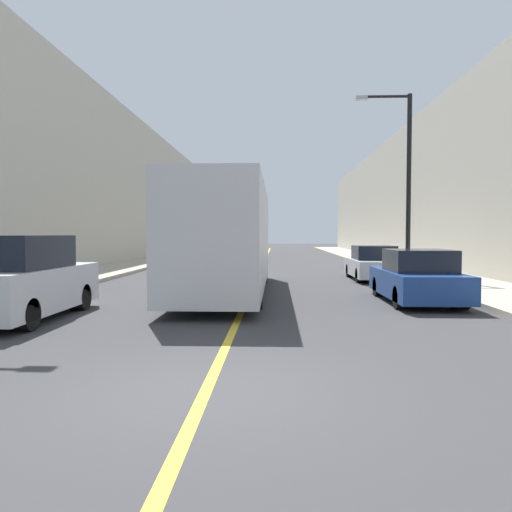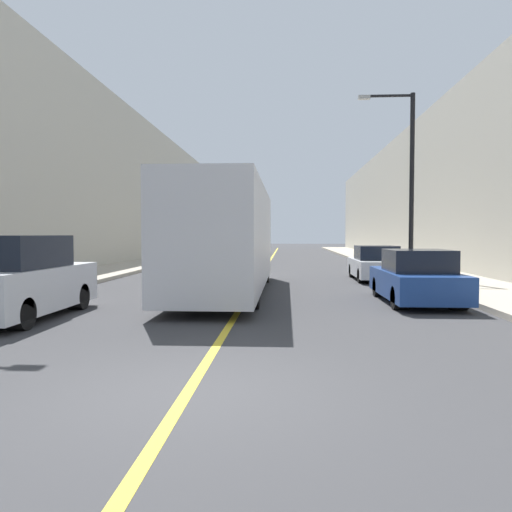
{
  "view_description": "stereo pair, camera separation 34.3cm",
  "coord_description": "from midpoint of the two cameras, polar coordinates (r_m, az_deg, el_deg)",
  "views": [
    {
      "loc": [
        0.89,
        -6.05,
        1.97
      ],
      "look_at": [
        0.19,
        11.09,
        1.23
      ],
      "focal_mm": 35.0,
      "sensor_mm": 36.0,
      "label": 1
    },
    {
      "loc": [
        1.23,
        -6.04,
        1.97
      ],
      "look_at": [
        0.19,
        11.09,
        1.23
      ],
      "focal_mm": 35.0,
      "sensor_mm": 36.0,
      "label": 2
    }
  ],
  "objects": [
    {
      "name": "bus",
      "position": [
        16.8,
        -3.77,
        2.13
      ],
      "size": [
        2.5,
        11.68,
        3.52
      ],
      "color": "silver",
      "rests_on": "ground"
    },
    {
      "name": "building_row_right",
      "position": [
        37.67,
        18.81,
        6.56
      ],
      "size": [
        4.0,
        72.0,
        9.49
      ],
      "primitive_type": "cube",
      "color": "#B7B2A3",
      "rests_on": "ground"
    },
    {
      "name": "sidewalk_right",
      "position": [
        36.75,
        13.19,
        -0.54
      ],
      "size": [
        3.37,
        72.0,
        0.16
      ],
      "primitive_type": "cube",
      "color": "#A89E8C",
      "rests_on": "ground"
    },
    {
      "name": "car_right_near",
      "position": [
        15.11,
        17.32,
        -2.49
      ],
      "size": [
        1.9,
        4.47,
        1.54
      ],
      "color": "navy",
      "rests_on": "ground"
    },
    {
      "name": "car_right_mid",
      "position": [
        22.1,
        12.77,
        -0.95
      ],
      "size": [
        1.84,
        4.41,
        1.5
      ],
      "color": "silver",
      "rests_on": "ground"
    },
    {
      "name": "road_center_line",
      "position": [
        36.11,
        0.66,
        -0.65
      ],
      "size": [
        0.16,
        72.0,
        0.01
      ],
      "primitive_type": "cube",
      "color": "gold",
      "rests_on": "ground"
    },
    {
      "name": "ground_plane",
      "position": [
        6.45,
        -7.48,
        -15.37
      ],
      "size": [
        200.0,
        200.0,
        0.0
      ],
      "primitive_type": "plane",
      "color": "#38383A"
    },
    {
      "name": "parked_suv_left",
      "position": [
        12.82,
        -25.82,
        -2.58
      ],
      "size": [
        1.85,
        4.61,
        1.95
      ],
      "color": "silver",
      "rests_on": "ground"
    },
    {
      "name": "sidewalk_left",
      "position": [
        37.21,
        -11.72,
        -0.49
      ],
      "size": [
        3.37,
        72.0,
        0.16
      ],
      "primitive_type": "cube",
      "color": "#A89E8C",
      "rests_on": "ground"
    },
    {
      "name": "building_row_left",
      "position": [
        38.38,
        -17.18,
        7.57
      ],
      "size": [
        4.0,
        72.0,
        10.9
      ],
      "primitive_type": "cube",
      "color": "#B7B2A3",
      "rests_on": "ground"
    },
    {
      "name": "street_lamp_right",
      "position": [
        22.66,
        16.17,
        9.01
      ],
      "size": [
        2.41,
        0.24,
        7.84
      ],
      "color": "black",
      "rests_on": "sidewalk_right"
    }
  ]
}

